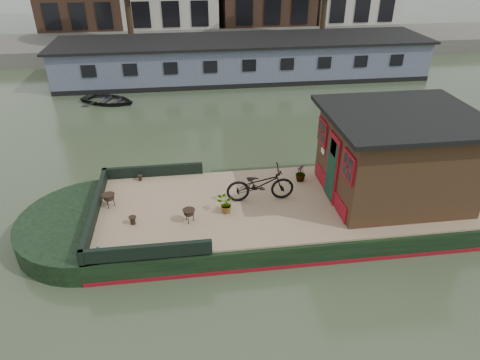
{
  "coord_description": "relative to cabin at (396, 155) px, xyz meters",
  "views": [
    {
      "loc": [
        -3.4,
        -9.71,
        7.09
      ],
      "look_at": [
        -2.02,
        0.5,
        1.13
      ],
      "focal_mm": 32.0,
      "sensor_mm": 36.0,
      "label": 1
    }
  ],
  "objects": [
    {
      "name": "bow_bulwark",
      "position": [
        -7.25,
        0.0,
        -1.05
      ],
      "size": [
        3.0,
        4.0,
        0.35
      ],
      "color": "black",
      "rests_on": "houseboat_deck"
    },
    {
      "name": "cabin",
      "position": [
        0.0,
        0.0,
        0.0
      ],
      "size": [
        4.0,
        3.5,
        2.42
      ],
      "color": "#2F2112",
      "rests_on": "houseboat_deck"
    },
    {
      "name": "bollard_port",
      "position": [
        -7.07,
        1.7,
        -1.14
      ],
      "size": [
        0.15,
        0.15,
        0.17
      ],
      "primitive_type": "cylinder",
      "color": "black",
      "rests_on": "houseboat_deck"
    },
    {
      "name": "houseboat_hull",
      "position": [
        -3.52,
        0.0,
        -1.6
      ],
      "size": [
        14.01,
        4.02,
        0.6
      ],
      "color": "black",
      "rests_on": "ground"
    },
    {
      "name": "quay",
      "position": [
        -2.19,
        20.5,
        -1.43
      ],
      "size": [
        60.0,
        6.0,
        0.9
      ],
      "primitive_type": "cube",
      "color": "#47443F",
      "rests_on": "ground"
    },
    {
      "name": "houseboat_deck",
      "position": [
        -2.19,
        0.0,
        -1.25
      ],
      "size": [
        11.8,
        3.8,
        0.05
      ],
      "primitive_type": "cube",
      "color": "#9E7C61",
      "rests_on": "houseboat_hull"
    },
    {
      "name": "potted_plant_d",
      "position": [
        -2.32,
        1.05,
        -0.96
      ],
      "size": [
        0.34,
        0.34,
        0.53
      ],
      "primitive_type": "imported",
      "rotation": [
        0.0,
        0.0,
        4.53
      ],
      "color": "maroon",
      "rests_on": "houseboat_deck"
    },
    {
      "name": "potted_plant_e",
      "position": [
        -7.79,
        -1.7,
        -1.09
      ],
      "size": [
        0.17,
        0.17,
        0.27
      ],
      "primitive_type": "imported",
      "rotation": [
        0.0,
        0.0,
        0.93
      ],
      "color": "#9B602D",
      "rests_on": "houseboat_deck"
    },
    {
      "name": "potted_plant_c",
      "position": [
        -4.71,
        -0.34,
        -0.99
      ],
      "size": [
        0.46,
        0.4,
        0.48
      ],
      "primitive_type": "imported",
      "rotation": [
        0.0,
        0.0,
        3.22
      ],
      "color": "#99482C",
      "rests_on": "houseboat_deck"
    },
    {
      "name": "bicycle",
      "position": [
        -3.69,
        0.18,
        -0.74
      ],
      "size": [
        1.87,
        0.66,
        0.98
      ],
      "primitive_type": "imported",
      "rotation": [
        0.0,
        0.0,
        1.57
      ],
      "color": "black",
      "rests_on": "houseboat_deck"
    },
    {
      "name": "brazier_front",
      "position": [
        -5.67,
        -0.63,
        -1.04
      ],
      "size": [
        0.42,
        0.42,
        0.37
      ],
      "primitive_type": null,
      "rotation": [
        0.0,
        0.0,
        -0.26
      ],
      "color": "black",
      "rests_on": "houseboat_deck"
    },
    {
      "name": "dinghy",
      "position": [
        -9.24,
        10.64,
        -1.6
      ],
      "size": [
        3.23,
        2.87,
        0.55
      ],
      "primitive_type": "imported",
      "rotation": [
        0.0,
        0.0,
        1.13
      ],
      "color": "black",
      "rests_on": "ground"
    },
    {
      "name": "brazier_rear",
      "position": [
        -7.79,
        0.37,
        -1.04
      ],
      "size": [
        0.43,
        0.43,
        0.38
      ],
      "primitive_type": null,
      "rotation": [
        0.0,
        0.0,
        -0.26
      ],
      "color": "black",
      "rests_on": "houseboat_deck"
    },
    {
      "name": "bollard_stbd",
      "position": [
        -7.1,
        -0.53,
        -1.12
      ],
      "size": [
        0.19,
        0.19,
        0.22
      ],
      "primitive_type": "cylinder",
      "color": "black",
      "rests_on": "houseboat_deck"
    },
    {
      "name": "ground",
      "position": [
        -2.19,
        0.0,
        -1.88
      ],
      "size": [
        120.0,
        120.0,
        0.0
      ],
      "primitive_type": "plane",
      "color": "#2A3824",
      "rests_on": "ground"
    },
    {
      "name": "far_houseboat",
      "position": [
        -2.19,
        14.0,
        -0.91
      ],
      "size": [
        20.4,
        4.4,
        2.11
      ],
      "color": "slate",
      "rests_on": "ground"
    }
  ]
}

